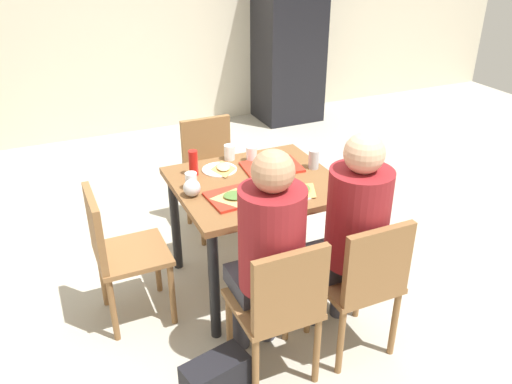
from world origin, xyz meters
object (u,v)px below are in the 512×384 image
chair_far_side (211,167)px  paper_plate_near_edge (296,193)px  chair_near_left (280,304)px  tray_red_near (240,196)px  handbag (216,383)px  pizza_slice_c (223,168)px  soda_can (314,159)px  pizza_slice_a (237,196)px  chair_near_right (364,279)px  foil_bundle (192,188)px  plastic_cup_c (191,181)px  main_table (256,197)px  tray_red_far (272,167)px  plastic_cup_a (229,152)px  pizza_slice_d (300,190)px  paper_plate_center (220,169)px  condiment_bottle (193,163)px  person_in_red (268,246)px  person_in_brown_jacket (353,225)px  plastic_cup_d (252,154)px  pizza_slice_b (274,165)px  drink_fridge (289,38)px  plastic_cup_b (288,199)px  chair_left_end (117,248)px

chair_far_side → paper_plate_near_edge: (0.14, -1.06, 0.25)m
chair_near_left → tray_red_near: (0.07, 0.67, 0.25)m
paper_plate_near_edge → handbag: paper_plate_near_edge is taller
pizza_slice_c → soda_can: 0.57m
pizza_slice_a → handbag: 0.99m
chair_near_right → handbag: size_ratio=2.66×
pizza_slice_a → foil_bundle: foil_bundle is taller
paper_plate_near_edge → foil_bundle: bearing=158.6°
pizza_slice_c → plastic_cup_c: (-0.26, -0.16, 0.03)m
main_table → foil_bundle: foil_bundle is taller
tray_red_far → plastic_cup_a: size_ratio=3.60×
pizza_slice_d → foil_bundle: bearing=159.2°
tray_red_far → plastic_cup_a: (-0.19, 0.24, 0.04)m
paper_plate_center → condiment_bottle: 0.18m
chair_near_right → soda_can: (0.17, 0.84, 0.31)m
person_in_red → foil_bundle: size_ratio=12.61×
person_in_brown_jacket → plastic_cup_d: person_in_brown_jacket is taller
paper_plate_near_edge → plastic_cup_d: bearing=95.3°
paper_plate_near_edge → foil_bundle: size_ratio=2.20×
plastic_cup_c → soda_can: size_ratio=0.82×
pizza_slice_b → drink_fridge: size_ratio=0.12×
tray_red_near → drink_fridge: bearing=58.1°
paper_plate_center → foil_bundle: foil_bundle is taller
pizza_slice_b → plastic_cup_d: plastic_cup_d is taller
chair_near_left → handbag: 0.50m
person_in_red → pizza_slice_b: (0.42, 0.80, 0.02)m
plastic_cup_c → tray_red_far: bearing=6.7°
pizza_slice_c → soda_can: bearing=-21.2°
main_table → plastic_cup_b: size_ratio=9.64×
chair_left_end → pizza_slice_a: bearing=-14.8°
plastic_cup_b → plastic_cup_d: 0.65m
pizza_slice_b → plastic_cup_d: bearing=117.7°
soda_can → pizza_slice_b: bearing=156.6°
person_in_brown_jacket → pizza_slice_b: size_ratio=5.36×
paper_plate_center → foil_bundle: bearing=-135.5°
pizza_slice_c → pizza_slice_d: (0.29, -0.47, 0.00)m
paper_plate_center → plastic_cup_b: size_ratio=2.20×
condiment_bottle → main_table: bearing=-37.3°
chair_near_right → plastic_cup_c: chair_near_right is taller
pizza_slice_a → pizza_slice_d: size_ratio=1.04×
chair_near_right → chair_far_side: 1.65m
chair_near_right → pizza_slice_a: bearing=124.4°
chair_far_side → tray_red_far: bearing=-76.2°
person_in_red → pizza_slice_a: 0.50m
chair_near_right → pizza_slice_b: (-0.06, 0.94, 0.27)m
chair_near_left → handbag: chair_near_left is taller
chair_near_left → person_in_red: 0.28m
tray_red_near → pizza_slice_b: 0.44m
plastic_cup_a → drink_fridge: (1.72, 2.48, 0.16)m
paper_plate_center → plastic_cup_a: bearing=47.2°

